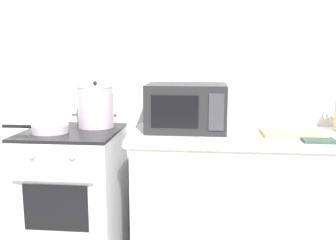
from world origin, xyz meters
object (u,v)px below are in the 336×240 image
frying_pan (49,128)px  microwave (186,107)px  stove (74,198)px  cutting_board (292,133)px  oven_mitt (318,140)px  stock_pot (96,106)px

frying_pan → microwave: bearing=9.9°
stove → cutting_board: cutting_board is taller
stove → oven_mitt: size_ratio=5.11×
microwave → stock_pot: bearing=174.3°
microwave → stove: bearing=-173.9°
frying_pan → oven_mitt: size_ratio=2.38×
stove → frying_pan: frying_pan is taller
stock_pot → cutting_board: 1.27m
cutting_board → stock_pot: bearing=173.7°
stock_pot → frying_pan: (-0.24, -0.21, -0.12)m
stock_pot → microwave: size_ratio=0.66×
frying_pan → oven_mitt: bearing=-3.2°
cutting_board → microwave: bearing=173.1°
microwave → cutting_board: 0.67m
stock_pot → oven_mitt: stock_pot is taller
frying_pan → microwave: 0.88m
stove → stock_pot: stock_pot is taller
frying_pan → cutting_board: size_ratio=1.19×
frying_pan → oven_mitt: (1.61, -0.09, -0.02)m
microwave → oven_mitt: bearing=-17.5°
stock_pot → microwave: stock_pot is taller
stock_pot → cutting_board: size_ratio=0.91×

